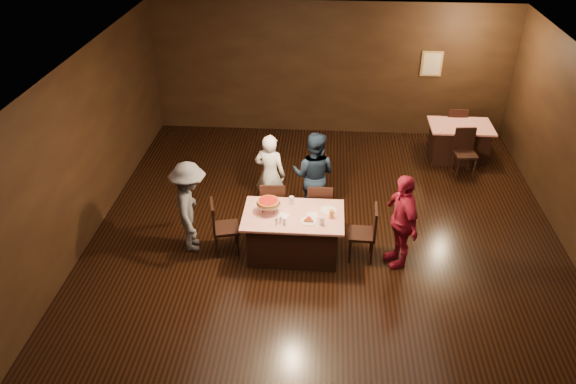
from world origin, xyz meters
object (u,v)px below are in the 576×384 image
object	(u,v)px
chair_far_right	(319,206)
glass_front_right	(322,221)
chair_back_far	(454,126)
glass_amber	(331,214)
chair_far_left	(273,204)
main_table	(293,234)
diner_white_jacket	(270,175)
chair_back_near	(466,153)
diner_grey_knit	(190,207)
plate_empty	(328,210)
back_table	(458,142)
chair_end_left	(226,227)
diner_navy_hoodie	(314,175)
chair_end_right	(362,233)
diner_red_shirt	(401,221)
pizza_stand	(268,202)
glass_back	(292,201)

from	to	relation	value
chair_far_right	glass_front_right	size ratio (longest dim) A/B	6.79
chair_back_far	glass_amber	world-z (taller)	chair_back_far
chair_far_left	glass_amber	distance (m)	1.33
main_table	diner_white_jacket	size ratio (longest dim) A/B	1.04
chair_back_near	chair_back_far	xyz separation A→B (m)	(0.00, 1.30, 0.00)
diner_grey_knit	plate_empty	xyz separation A→B (m)	(2.22, 0.08, -0.01)
back_table	chair_end_left	world-z (taller)	chair_end_left
chair_end_left	diner_navy_hoodie	bearing A→B (deg)	-62.84
diner_navy_hoodie	plate_empty	xyz separation A→B (m)	(0.27, -1.06, -0.04)
chair_end_right	plate_empty	world-z (taller)	chair_end_right
back_table	chair_back_near	xyz separation A→B (m)	(0.00, -0.70, 0.09)
plate_empty	chair_far_right	bearing A→B (deg)	104.04
back_table	glass_amber	xyz separation A→B (m)	(-2.69, -3.68, 0.46)
diner_navy_hoodie	back_table	bearing A→B (deg)	-128.73
chair_back_near	diner_red_shirt	bearing A→B (deg)	-123.85
chair_back_near	plate_empty	xyz separation A→B (m)	(-2.74, -2.78, 0.30)
pizza_stand	plate_empty	xyz separation A→B (m)	(0.95, 0.10, -0.17)
chair_back_far	pizza_stand	bearing A→B (deg)	48.14
back_table	pizza_stand	world-z (taller)	pizza_stand
back_table	diner_white_jacket	distance (m)	4.49
diner_red_shirt	glass_back	bearing A→B (deg)	-121.79
main_table	diner_navy_hoodie	world-z (taller)	diner_navy_hoodie
back_table	chair_far_right	size ratio (longest dim) A/B	1.37
glass_amber	chair_end_right	bearing A→B (deg)	5.71
diner_navy_hoodie	chair_end_left	bearing A→B (deg)	53.82
chair_far_right	plate_empty	distance (m)	0.69
diner_navy_hoodie	pizza_stand	distance (m)	1.35
pizza_stand	glass_back	world-z (taller)	pizza_stand
glass_amber	chair_back_near	bearing A→B (deg)	47.86
chair_end_left	glass_back	world-z (taller)	chair_end_left
chair_far_left	chair_end_left	world-z (taller)	same
glass_amber	diner_white_jacket	bearing A→B (deg)	130.27
diner_white_jacket	diner_grey_knit	size ratio (longest dim) A/B	0.98
diner_white_jacket	plate_empty	world-z (taller)	diner_white_jacket
chair_back_near	diner_navy_hoodie	xyz separation A→B (m)	(-3.01, -1.71, 0.34)
chair_end_right	glass_back	distance (m)	1.24
chair_back_near	diner_red_shirt	size ratio (longest dim) A/B	0.59
diner_grey_knit	glass_amber	distance (m)	2.27
main_table	glass_front_right	bearing A→B (deg)	-29.05
chair_end_right	diner_grey_knit	distance (m)	2.79
glass_amber	chair_far_right	bearing A→B (deg)	104.04
chair_far_left	glass_back	bearing A→B (deg)	123.60
chair_far_right	glass_amber	size ratio (longest dim) A/B	6.79
chair_end_left	glass_front_right	bearing A→B (deg)	-113.27
diner_red_shirt	glass_back	size ratio (longest dim) A/B	11.42
diner_grey_knit	diner_red_shirt	distance (m)	3.36
diner_white_jacket	chair_end_left	bearing A→B (deg)	77.53
diner_navy_hoodie	plate_empty	world-z (taller)	diner_navy_hoodie
plate_empty	chair_back_near	bearing A→B (deg)	45.34
diner_navy_hoodie	diner_red_shirt	xyz separation A→B (m)	(1.40, -1.30, -0.01)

